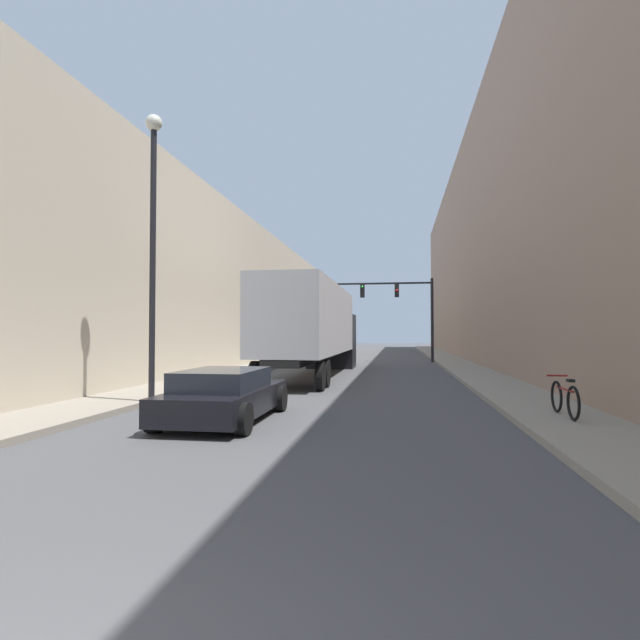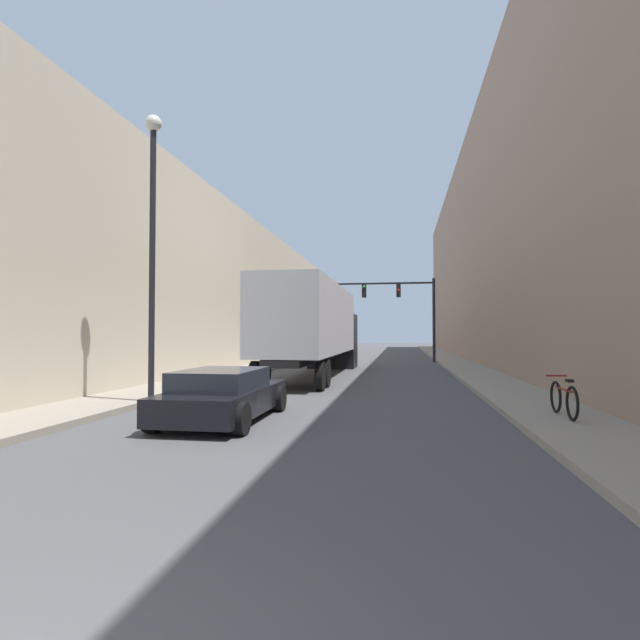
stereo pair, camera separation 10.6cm
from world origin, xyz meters
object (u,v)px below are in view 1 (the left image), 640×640
object	(u,v)px
sedan_car	(225,395)
parked_bicycle	(565,399)
street_lamp	(153,222)
traffic_signal_gantry	(405,303)
semi_truck	(315,326)

from	to	relation	value
sedan_car	parked_bicycle	world-z (taller)	sedan_car
street_lamp	traffic_signal_gantry	bearing A→B (deg)	72.58
street_lamp	parked_bicycle	xyz separation A→B (m)	(10.03, -0.88, -4.40)
sedan_car	parked_bicycle	xyz separation A→B (m)	(7.39, 0.83, -0.04)
traffic_signal_gantry	sedan_car	bearing A→B (deg)	-100.22
semi_truck	street_lamp	size ratio (longest dim) A/B	1.78
parked_bicycle	traffic_signal_gantry	bearing A→B (deg)	97.66
street_lamp	parked_bicycle	bearing A→B (deg)	-5.00
sedan_car	traffic_signal_gantry	distance (m)	24.45
sedan_car	street_lamp	bearing A→B (deg)	147.13
semi_truck	sedan_car	distance (m)	11.89
street_lamp	sedan_car	bearing A→B (deg)	-32.87
parked_bicycle	semi_truck	bearing A→B (deg)	123.74
semi_truck	street_lamp	distance (m)	10.75
semi_truck	traffic_signal_gantry	bearing A→B (deg)	70.74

